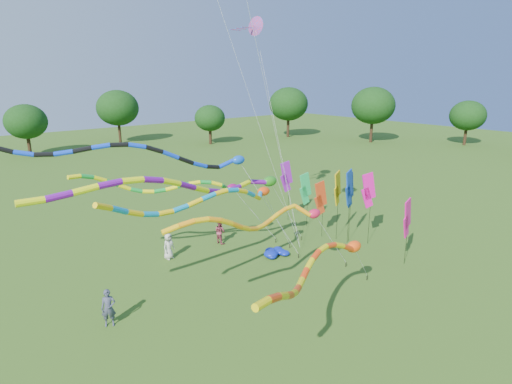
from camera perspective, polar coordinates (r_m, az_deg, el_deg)
ground at (r=24.71m, az=8.46°, el=-12.14°), size 160.00×160.00×0.00m
tree_ring at (r=24.73m, az=16.21°, el=1.29°), size 119.66×117.55×9.67m
tube_kite_red at (r=18.45m, az=9.11°, el=-9.28°), size 12.16×4.93×5.73m
tube_kite_orange at (r=20.56m, az=1.90°, el=-3.52°), size 12.39×1.65×6.39m
tube_kite_purple at (r=22.45m, az=-6.92°, el=0.88°), size 17.45×2.67×7.75m
tube_kite_blue at (r=22.15m, az=-12.83°, el=4.66°), size 15.08×3.95×8.93m
tube_kite_cyan at (r=21.29m, az=-4.80°, el=-0.81°), size 13.82×4.19×7.38m
tube_kite_green at (r=25.80m, az=-10.12°, el=0.82°), size 12.47×2.44×6.86m
delta_kite_high_c at (r=32.42m, az=-0.17°, el=21.26°), size 2.97×7.27×15.88m
banner_pole_magenta_b at (r=29.67m, az=14.75°, el=0.19°), size 1.11×0.49×5.10m
banner_pole_green at (r=32.46m, az=6.58°, el=0.43°), size 1.16×0.20×4.29m
banner_pole_blue_b at (r=29.27m, az=12.30°, el=0.55°), size 1.14×0.40×5.30m
banner_pole_magenta_a at (r=27.19m, az=19.51°, el=-3.34°), size 1.15×0.31×4.30m
banner_pole_red at (r=30.52m, az=8.60°, el=-0.81°), size 1.16×0.25×4.19m
banner_pole_violet at (r=33.63m, az=4.05°, el=2.04°), size 1.15×0.31×4.88m
banner_pole_blue_a at (r=29.72m, az=12.42°, el=0.23°), size 1.14×0.37×5.04m
banner_pole_orange at (r=29.95m, az=10.81°, el=0.46°), size 1.12×0.45×5.04m
blue_nylon_heap at (r=27.93m, az=3.47°, el=-8.19°), size 1.31×1.26×0.45m
person_a at (r=27.86m, az=-11.58°, el=-7.09°), size 0.94×0.73×1.70m
person_b at (r=21.62m, az=-19.07°, el=-14.41°), size 0.79×0.69×1.83m
person_c at (r=29.84m, az=-4.83°, el=-5.29°), size 0.76×0.91×1.68m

